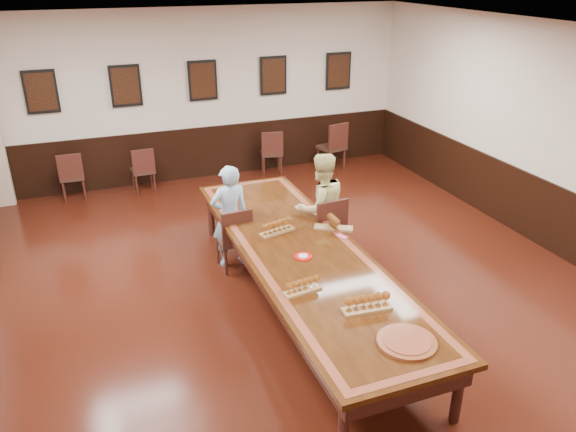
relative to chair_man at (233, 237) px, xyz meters
name	(u,v)px	position (x,y,z in m)	size (l,w,h in m)	color
floor	(302,305)	(0.53, -1.22, -0.47)	(8.00, 10.00, 0.02)	black
ceiling	(306,37)	(0.53, -1.22, 2.75)	(8.00, 10.00, 0.02)	white
wall_back	(203,96)	(0.53, 3.79, 1.14)	(8.00, 0.02, 3.20)	beige
wall_right	(574,147)	(4.54, -1.22, 1.14)	(0.02, 10.00, 3.20)	beige
chair_man	(233,237)	(0.00, 0.00, 0.00)	(0.43, 0.47, 0.92)	#301C15
chair_woman	(324,229)	(1.23, -0.30, 0.05)	(0.47, 0.52, 1.01)	#301C15
spare_chair_a	(72,175)	(-2.00, 3.46, -0.02)	(0.41, 0.45, 0.89)	#301C15
spare_chair_b	(143,169)	(-0.77, 3.38, -0.03)	(0.40, 0.44, 0.86)	#301C15
spare_chair_c	(271,151)	(1.78, 3.46, -0.01)	(0.42, 0.46, 0.90)	#301C15
spare_chair_d	(331,146)	(3.00, 3.23, 0.04)	(0.47, 0.51, 1.00)	#301C15
person_man	(230,216)	(-0.01, 0.10, 0.27)	(0.54, 0.35, 1.47)	#4B87BC
person_woman	(321,208)	(1.22, -0.20, 0.33)	(0.79, 0.61, 1.58)	beige
pink_phone	(342,236)	(1.13, -1.05, 0.30)	(0.07, 0.15, 0.01)	#D64785
wainscoting	(303,269)	(0.53, -1.22, 0.04)	(8.00, 10.00, 1.00)	black
conference_table	(303,261)	(0.53, -1.22, 0.15)	(1.40, 5.00, 0.76)	black
posters	(203,80)	(0.53, 3.71, 1.44)	(6.14, 0.04, 0.74)	black
flight_a	(277,227)	(0.41, -0.65, 0.37)	(0.49, 0.26, 0.18)	olive
flight_b	(334,223)	(1.13, -0.81, 0.38)	(0.51, 0.38, 0.19)	olive
flight_c	(303,286)	(0.18, -2.07, 0.36)	(0.43, 0.19, 0.16)	olive
flight_d	(367,303)	(0.65, -2.62, 0.38)	(0.51, 0.20, 0.19)	olive
red_plate_grp	(303,257)	(0.47, -1.38, 0.30)	(0.21, 0.21, 0.03)	red
carved_platter	(407,342)	(0.73, -3.22, 0.31)	(0.57, 0.57, 0.04)	#5E2612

